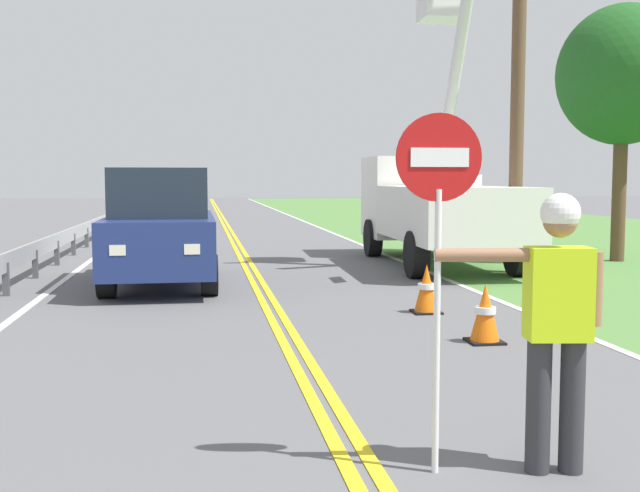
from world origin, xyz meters
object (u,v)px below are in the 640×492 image
at_px(utility_pole_near, 519,46).
at_px(roadside_tree_verge, 623,76).
at_px(stop_sign_paddle, 438,211).
at_px(traffic_cone_lead, 485,314).
at_px(utility_bucket_truck, 433,200).
at_px(oncoming_suv_nearest, 161,227).
at_px(traffic_cone_mid, 426,290).
at_px(flagger_worker, 556,314).

height_order(utility_pole_near, roadside_tree_verge, utility_pole_near).
xyz_separation_m(stop_sign_paddle, traffic_cone_lead, (1.78, 3.79, -1.37)).
xyz_separation_m(utility_bucket_truck, oncoming_suv_nearest, (-5.91, -2.73, -0.38)).
distance_m(stop_sign_paddle, roadside_tree_verge, 14.66).
distance_m(traffic_cone_mid, roadside_tree_verge, 9.70).
bearing_deg(oncoming_suv_nearest, utility_pole_near, 6.89).
bearing_deg(flagger_worker, traffic_cone_lead, 75.31).
bearing_deg(utility_pole_near, roadside_tree_verge, 27.25).
bearing_deg(flagger_worker, oncoming_suv_nearest, 107.27).
distance_m(stop_sign_paddle, oncoming_suv_nearest, 9.68).
bearing_deg(traffic_cone_lead, roadside_tree_verge, 52.09).
distance_m(utility_pole_near, traffic_cone_mid, 6.91).
xyz_separation_m(stop_sign_paddle, traffic_cone_mid, (1.69, 5.84, -1.37)).
height_order(traffic_cone_lead, traffic_cone_mid, same).
xyz_separation_m(stop_sign_paddle, utility_pole_near, (4.88, 10.26, 2.88)).
bearing_deg(stop_sign_paddle, roadside_tree_verge, 55.75).
distance_m(flagger_worker, stop_sign_paddle, 1.02).
height_order(traffic_cone_lead, roadside_tree_verge, roadside_tree_verge).
height_order(stop_sign_paddle, oncoming_suv_nearest, stop_sign_paddle).
relative_size(flagger_worker, stop_sign_paddle, 0.78).
bearing_deg(oncoming_suv_nearest, stop_sign_paddle, -76.86).
distance_m(utility_pole_near, traffic_cone_lead, 8.34).
relative_size(stop_sign_paddle, utility_bucket_truck, 0.34).
bearing_deg(roadside_tree_verge, flagger_worker, -121.45).
relative_size(stop_sign_paddle, traffic_cone_mid, 3.33).
bearing_deg(oncoming_suv_nearest, utility_bucket_truck, 24.76).
bearing_deg(traffic_cone_lead, traffic_cone_mid, 92.64).
height_order(stop_sign_paddle, utility_pole_near, utility_pole_near).
bearing_deg(flagger_worker, utility_bucket_truck, 76.44).
bearing_deg(traffic_cone_mid, utility_bucket_truck, 72.14).
bearing_deg(stop_sign_paddle, traffic_cone_lead, 64.79).
relative_size(flagger_worker, roadside_tree_verge, 0.31).
xyz_separation_m(utility_pole_near, roadside_tree_verge, (3.25, 1.67, -0.31)).
bearing_deg(flagger_worker, stop_sign_paddle, 171.77).
height_order(flagger_worker, traffic_cone_lead, flagger_worker).
distance_m(traffic_cone_lead, traffic_cone_mid, 2.06).
height_order(flagger_worker, utility_pole_near, utility_pole_near).
bearing_deg(roadside_tree_verge, traffic_cone_mid, -136.59).
bearing_deg(traffic_cone_mid, traffic_cone_lead, -87.36).
height_order(utility_bucket_truck, traffic_cone_mid, utility_bucket_truck).
xyz_separation_m(utility_bucket_truck, traffic_cone_mid, (-2.03, -6.29, -1.10)).
bearing_deg(roadside_tree_verge, utility_pole_near, -152.75).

